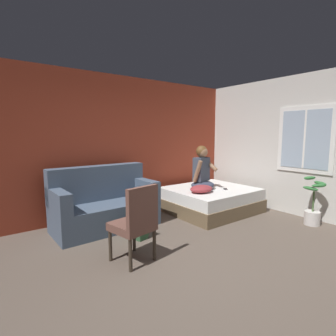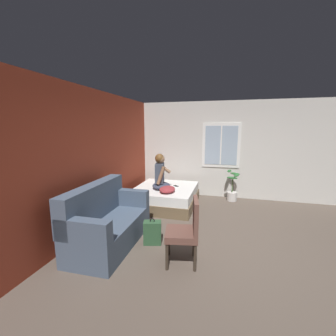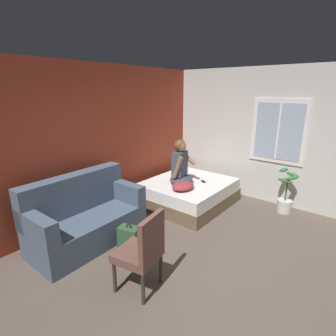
% 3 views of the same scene
% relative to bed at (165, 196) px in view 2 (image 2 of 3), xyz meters
% --- Properties ---
extents(ground_plane, '(40.00, 40.00, 0.00)m').
position_rel_bed_xyz_m(ground_plane, '(-1.85, -1.70, -0.24)').
color(ground_plane, brown).
extents(wall_back_accent, '(10.98, 0.16, 2.70)m').
position_rel_bed_xyz_m(wall_back_accent, '(-1.85, 1.06, 1.11)').
color(wall_back_accent, '#993823').
rests_on(wall_back_accent, ground).
extents(wall_side_with_window, '(0.19, 6.77, 2.70)m').
position_rel_bed_xyz_m(wall_side_with_window, '(1.22, -1.70, 1.12)').
color(wall_side_with_window, silver).
rests_on(wall_side_with_window, ground).
extents(bed, '(1.70, 1.52, 0.48)m').
position_rel_bed_xyz_m(bed, '(0.00, 0.00, 0.00)').
color(bed, brown).
rests_on(bed, ground).
extents(couch, '(1.72, 0.86, 1.04)m').
position_rel_bed_xyz_m(couch, '(-2.14, 0.43, 0.16)').
color(couch, '#47566B').
rests_on(couch, ground).
extents(side_chair, '(0.54, 0.54, 0.98)m').
position_rel_bed_xyz_m(side_chair, '(-2.33, -0.98, 0.30)').
color(side_chair, '#382D23').
rests_on(side_chair, ground).
extents(person_seated, '(0.60, 0.53, 0.88)m').
position_rel_bed_xyz_m(person_seated, '(-0.18, 0.07, 0.60)').
color(person_seated, '#383D51').
rests_on(person_seated, bed).
extents(backpack, '(0.29, 0.34, 0.46)m').
position_rel_bed_xyz_m(backpack, '(-1.92, -0.32, -0.04)').
color(backpack, '#2D5133').
rests_on(backpack, ground).
extents(throw_pillow, '(0.48, 0.37, 0.14)m').
position_rel_bed_xyz_m(throw_pillow, '(-0.43, -0.17, 0.31)').
color(throw_pillow, '#993338').
rests_on(throw_pillow, bed).
extents(cell_phone, '(0.15, 0.15, 0.01)m').
position_rel_bed_xyz_m(cell_phone, '(0.17, -0.24, 0.25)').
color(cell_phone, black).
rests_on(cell_phone, bed).
extents(potted_plant, '(0.39, 0.37, 0.85)m').
position_rel_bed_xyz_m(potted_plant, '(0.83, -1.66, 0.07)').
color(potted_plant, silver).
rests_on(potted_plant, ground).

